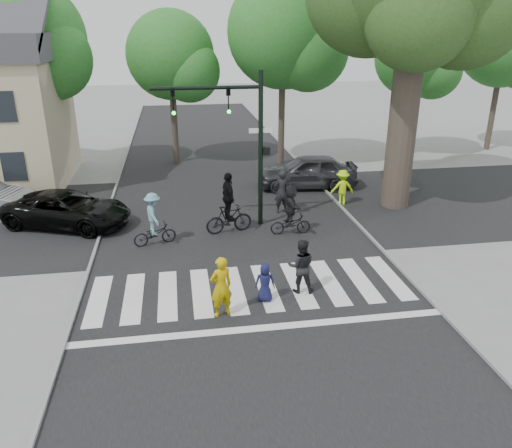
{
  "coord_description": "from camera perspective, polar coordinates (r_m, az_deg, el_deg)",
  "views": [
    {
      "loc": [
        -1.99,
        -12.29,
        7.45
      ],
      "look_at": [
        0.5,
        3.0,
        1.3
      ],
      "focal_mm": 35.0,
      "sensor_mm": 36.0,
      "label": 1
    }
  ],
  "objects": [
    {
      "name": "car_grey",
      "position": [
        24.74,
        5.86,
        6.0
      ],
      "size": [
        5.0,
        2.39,
        1.65
      ],
      "primitive_type": "imported",
      "rotation": [
        0.0,
        0.0,
        -1.66
      ],
      "color": "#313135",
      "rests_on": "ground"
    },
    {
      "name": "curb_right",
      "position": [
        20.09,
        11.98,
        -0.47
      ],
      "size": [
        0.1,
        70.0,
        0.1
      ],
      "primitive_type": "cube",
      "color": "gray",
      "rests_on": "ground"
    },
    {
      "name": "pedestrian_adult",
      "position": [
        14.88,
        5.16,
        -4.8
      ],
      "size": [
        0.92,
        0.78,
        1.69
      ],
      "primitive_type": "imported",
      "rotation": [
        0.0,
        0.0,
        2.96
      ],
      "color": "black",
      "rests_on": "ground"
    },
    {
      "name": "pedestrian_woman",
      "position": [
        13.65,
        -4.01,
        -7.17
      ],
      "size": [
        0.75,
        0.61,
        1.77
      ],
      "primitive_type": "imported",
      "rotation": [
        0.0,
        0.0,
        3.48
      ],
      "color": "#CBAC07",
      "rests_on": "ground"
    },
    {
      "name": "curb_left",
      "position": [
        19.06,
        -17.73,
        -2.29
      ],
      "size": [
        0.1,
        70.0,
        0.1
      ],
      "primitive_type": "cube",
      "color": "gray",
      "rests_on": "ground"
    },
    {
      "name": "bg_tree_1",
      "position": [
        28.58,
        -24.12,
        18.3
      ],
      "size": [
        6.09,
        5.8,
        9.8
      ],
      "color": "brown",
      "rests_on": "ground"
    },
    {
      "name": "road_cross",
      "position": [
        21.71,
        -3.43,
        1.55
      ],
      "size": [
        70.0,
        10.0,
        0.01
      ],
      "primitive_type": "cube",
      "color": "black",
      "rests_on": "ground"
    },
    {
      "name": "traffic_signal",
      "position": [
        18.98,
        -2.02,
        10.85
      ],
      "size": [
        4.45,
        0.29,
        6.0
      ],
      "color": "black",
      "rests_on": "ground"
    },
    {
      "name": "car_suv",
      "position": [
        21.17,
        -20.72,
        1.57
      ],
      "size": [
        5.46,
        3.96,
        1.38
      ],
      "primitive_type": "imported",
      "rotation": [
        0.0,
        0.0,
        1.19
      ],
      "color": "black",
      "rests_on": "ground"
    },
    {
      "name": "bg_tree_3",
      "position": [
        28.28,
        3.86,
        20.58
      ],
      "size": [
        6.3,
        6.0,
        10.2
      ],
      "color": "brown",
      "rests_on": "ground"
    },
    {
      "name": "cyclist_mid",
      "position": [
        19.06,
        -3.14,
        1.78
      ],
      "size": [
        1.9,
        1.18,
        2.39
      ],
      "color": "black",
      "rests_on": "ground"
    },
    {
      "name": "bg_tree_2",
      "position": [
        28.96,
        -9.23,
        18.08
      ],
      "size": [
        5.04,
        4.8,
        8.4
      ],
      "color": "brown",
      "rests_on": "ground"
    },
    {
      "name": "ground",
      "position": [
        14.51,
        -0.04,
        -9.24
      ],
      "size": [
        120.0,
        120.0,
        0.0
      ],
      "primitive_type": "plane",
      "color": "gray",
      "rests_on": "ground"
    },
    {
      "name": "pedestrian_child",
      "position": [
        14.44,
        1.03,
        -6.71
      ],
      "size": [
        0.64,
        0.48,
        1.18
      ],
      "primitive_type": "imported",
      "rotation": [
        0.0,
        0.0,
        2.94
      ],
      "color": "#151940",
      "rests_on": "ground"
    },
    {
      "name": "crosswalk",
      "position": [
        15.07,
        -0.45,
        -7.94
      ],
      "size": [
        10.0,
        3.85,
        0.01
      ],
      "color": "silver",
      "rests_on": "ground"
    },
    {
      "name": "bystander_hivis",
      "position": [
        22.51,
        9.83,
        4.13
      ],
      "size": [
        1.04,
        0.6,
        1.6
      ],
      "primitive_type": "imported",
      "rotation": [
        0.0,
        0.0,
        3.13
      ],
      "color": "#C1FF0F",
      "rests_on": "ground"
    },
    {
      "name": "bg_tree_4",
      "position": [
        31.83,
        18.16,
        17.37
      ],
      "size": [
        4.83,
        4.6,
        8.15
      ],
      "color": "brown",
      "rests_on": "ground"
    },
    {
      "name": "cyclist_right",
      "position": [
        18.98,
        4.0,
        1.33
      ],
      "size": [
        1.56,
        1.45,
        1.96
      ],
      "color": "black",
      "rests_on": "ground"
    },
    {
      "name": "road_stem",
      "position": [
        18.93,
        -2.47,
        -1.53
      ],
      "size": [
        10.0,
        70.0,
        0.01
      ],
      "primitive_type": "cube",
      "color": "black",
      "rests_on": "ground"
    },
    {
      "name": "cyclist_left",
      "position": [
        18.38,
        -11.6,
        0.15
      ],
      "size": [
        1.64,
        1.13,
        1.97
      ],
      "color": "black",
      "rests_on": "ground"
    },
    {
      "name": "bg_tree_5",
      "position": [
        35.39,
        27.07,
        17.68
      ],
      "size": [
        5.67,
        5.4,
        9.3
      ],
      "color": "brown",
      "rests_on": "ground"
    },
    {
      "name": "bystander_dark",
      "position": [
        21.22,
        2.92,
        3.71
      ],
      "size": [
        0.74,
        0.56,
        1.85
      ],
      "primitive_type": "imported",
      "rotation": [
        0.0,
        0.0,
        3.32
      ],
      "color": "black",
      "rests_on": "ground"
    }
  ]
}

